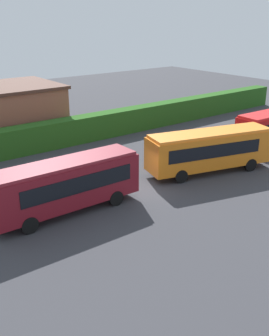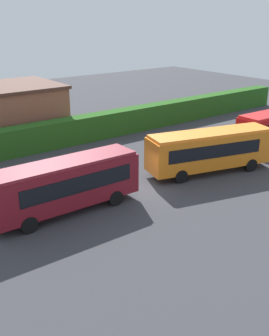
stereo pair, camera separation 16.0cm
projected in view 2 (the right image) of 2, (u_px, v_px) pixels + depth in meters
The scene contains 7 objects.
ground_plane at pixel (134, 190), 27.99m from camera, with size 99.73×99.73×0.00m, color #38383D.
bus_maroon at pixel (65, 184), 24.28m from camera, with size 9.48×2.47×3.28m.
bus_orange at pixel (210, 149), 30.58m from camera, with size 10.13×4.92×3.21m.
person_center at pixel (245, 129), 39.01m from camera, with size 0.52×0.48×1.82m.
hedge_row at pixel (53, 135), 36.51m from camera, with size 61.86×1.66×2.40m, color #255719.
depot_building at pixel (3, 112), 38.85m from camera, with size 10.82×8.15×5.07m.
traffic_cone at pixel (115, 170), 30.68m from camera, with size 0.36×0.36×0.60m, color orange.
Camera 2 is at (-15.61, -20.28, 11.43)m, focal length 43.35 mm.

